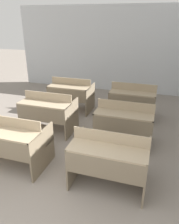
{
  "coord_description": "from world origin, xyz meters",
  "views": [
    {
      "loc": [
        1.62,
        -1.13,
        2.41
      ],
      "look_at": [
        0.47,
        2.47,
        0.79
      ],
      "focal_mm": 35.0,
      "sensor_mm": 36.0,
      "label": 1
    }
  ],
  "objects": [
    {
      "name": "bench_third_right",
      "position": [
        1.06,
        4.23,
        0.48
      ],
      "size": [
        1.14,
        0.78,
        0.92
      ],
      "color": "#7A6B54",
      "rests_on": "ground_plane"
    },
    {
      "name": "bench_third_left",
      "position": [
        -0.64,
        4.24,
        0.48
      ],
      "size": [
        1.14,
        0.78,
        0.92
      ],
      "color": "#7E6E57",
      "rests_on": "ground_plane"
    },
    {
      "name": "wall_back",
      "position": [
        0.0,
        6.44,
        1.42
      ],
      "size": [
        6.86,
        0.06,
        2.84
      ],
      "color": "silver",
      "rests_on": "ground_plane"
    },
    {
      "name": "bench_front_left",
      "position": [
        -0.63,
        1.55,
        0.48
      ],
      "size": [
        1.14,
        0.78,
        0.92
      ],
      "color": "#7A6B54",
      "rests_on": "ground_plane"
    },
    {
      "name": "bench_second_right",
      "position": [
        1.08,
        2.88,
        0.48
      ],
      "size": [
        1.14,
        0.78,
        0.92
      ],
      "color": "#7B6B54",
      "rests_on": "ground_plane"
    },
    {
      "name": "bench_second_left",
      "position": [
        -0.66,
        2.91,
        0.48
      ],
      "size": [
        1.14,
        0.78,
        0.92
      ],
      "color": "#83745D",
      "rests_on": "ground_plane"
    },
    {
      "name": "bench_front_right",
      "position": [
        1.07,
        1.57,
        0.48
      ],
      "size": [
        1.14,
        0.78,
        0.92
      ],
      "color": "#7F7059",
      "rests_on": "ground_plane"
    }
  ]
}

